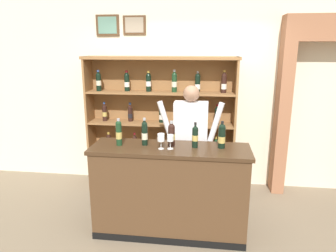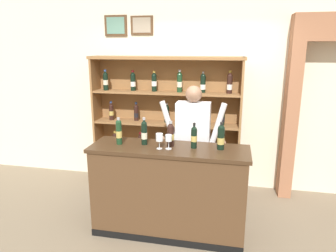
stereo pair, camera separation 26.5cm
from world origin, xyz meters
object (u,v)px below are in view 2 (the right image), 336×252
Objects in this scene: shopkeeper at (193,136)px; tasting_bottle_super_tuscan at (221,137)px; wine_shelf at (166,120)px; wine_glass_left at (159,138)px; tasting_bottle_rosso at (171,134)px; tasting_bottle_bianco at (119,131)px; tasting_counter at (169,191)px; tasting_bottle_riserva at (144,132)px; tasting_bottle_vin_santo at (194,137)px; wine_glass_spare at (169,139)px.

tasting_bottle_super_tuscan is at bearing -53.89° from shopkeeper.
wine_shelf is 1.26m from wine_glass_left.
tasting_bottle_rosso is 0.16m from wine_glass_left.
tasting_bottle_bianco is 0.49m from wine_glass_left.
wine_glass_left is (-0.65, -0.12, -0.02)m from tasting_bottle_super_tuscan.
wine_glass_left is at bearing -130.26° from tasting_bottle_rosso.
tasting_counter is 6.12× the size of tasting_bottle_rosso.
tasting_bottle_riserva is 0.23m from wine_glass_left.
shopkeeper reaches higher than tasting_bottle_super_tuscan.
tasting_counter is 5.86× the size of tasting_bottle_super_tuscan.
wine_shelf is 1.13m from tasting_bottle_riserva.
wine_glass_left is (0.20, -0.12, -0.02)m from tasting_bottle_riserva.
wine_shelf reaches higher than tasting_bottle_bianco.
tasting_bottle_rosso is 0.96× the size of tasting_bottle_super_tuscan.
tasting_bottle_super_tuscan is at bearing 10.59° from wine_glass_left.
tasting_bottle_rosso is (-0.18, -0.50, 0.15)m from shopkeeper.
tasting_bottle_vin_santo is at bearing 16.30° from wine_glass_left.
tasting_bottle_super_tuscan reaches higher than tasting_bottle_vin_santo.
tasting_bottle_super_tuscan reaches higher than wine_glass_left.
shopkeeper is 0.70m from wine_glass_left.
tasting_bottle_bianco is (-0.57, 0.00, 0.67)m from tasting_counter.
tasting_counter is at bearing -101.84° from tasting_bottle_rosso.
tasting_counter is 0.87m from tasting_bottle_super_tuscan.
tasting_bottle_super_tuscan is (1.13, 0.05, -0.01)m from tasting_bottle_bianco.
wine_glass_spare is at bearing -76.57° from wine_shelf.
tasting_counter is at bearing -0.31° from tasting_bottle_bianco.
tasting_bottle_vin_santo is (0.26, -0.01, -0.01)m from tasting_bottle_rosso.
tasting_bottle_bianco reaches higher than tasting_bottle_super_tuscan.
tasting_bottle_riserva reaches higher than wine_glass_left.
wine_shelf is 1.26m from wine_glass_spare.
tasting_bottle_bianco is (-0.77, -0.55, 0.17)m from shopkeeper.
wine_shelf reaches higher than tasting_bottle_vin_santo.
wine_shelf is at bearing 89.51° from tasting_bottle_riserva.
wine_glass_spare is (0.10, 0.01, -0.01)m from wine_glass_left.
tasting_bottle_riserva reaches higher than tasting_bottle_bianco.
tasting_counter is at bearing -76.40° from wine_shelf.
wine_shelf is at bearing 127.78° from shopkeeper.
tasting_bottle_bianco is (-0.29, -1.16, 0.13)m from wine_shelf.
tasting_bottle_riserva is 0.30m from tasting_bottle_rosso.
wine_shelf is 13.79× the size of wine_glass_spare.
tasting_bottle_riserva reaches higher than tasting_bottle_rosso.
tasting_bottle_bianco is 1.09× the size of tasting_bottle_vin_santo.
wine_shelf is at bearing 75.89° from tasting_bottle_bianco.
tasting_counter is 0.88m from tasting_bottle_bianco.
tasting_bottle_bianco is at bearing 171.48° from wine_glass_left.
wine_glass_left is (-0.09, -0.07, 0.64)m from tasting_counter.
tasting_bottle_riserva is (0.28, 0.04, -0.01)m from tasting_bottle_bianco.
tasting_bottle_rosso reaches higher than wine_glass_left.
tasting_bottle_bianco is at bearing -177.77° from tasting_bottle_vin_santo.
tasting_bottle_rosso reaches higher than wine_glass_spare.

